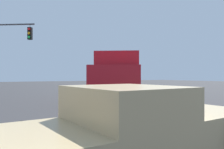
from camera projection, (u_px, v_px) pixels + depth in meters
name	position (u px, v px, depth m)	size (l,w,h in m)	color
ground_plane	(121.00, 99.00, 15.46)	(100.00, 100.00, 0.00)	#2B2B2D
delivery_truck	(118.00, 77.00, 14.24)	(7.64, 6.42, 2.89)	#AD141E
pickup_tan	(134.00, 122.00, 4.15)	(2.53, 5.32, 1.38)	tan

